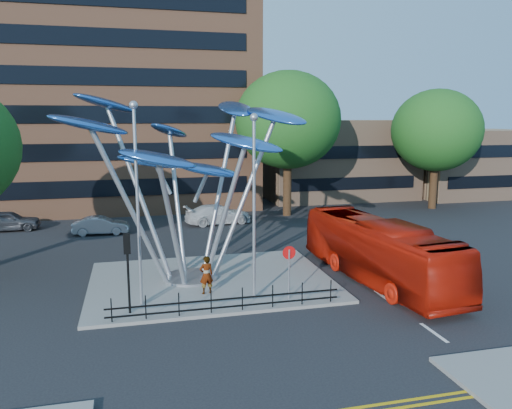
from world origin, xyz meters
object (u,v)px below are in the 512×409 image
object	(u,v)px
tree_far	(437,131)
street_lamp_right	(254,191)
leaf_sculpture	(186,146)
pedestrian	(206,275)
red_bus	(378,251)
tree_right	(288,120)
traffic_light_island	(127,256)
street_lamp_left	(137,187)
parked_car_mid	(101,225)
parked_car_right	(218,214)
no_entry_sign_island	(289,263)
parked_car_left	(8,221)

from	to	relation	value
tree_far	street_lamp_right	xyz separation A→B (m)	(-21.50, -19.00, -2.01)
leaf_sculpture	pedestrian	distance (m)	6.39
tree_far	red_bus	world-z (taller)	tree_far
tree_right	traffic_light_island	xyz separation A→B (m)	(-13.00, -19.50, -5.42)
street_lamp_left	street_lamp_right	world-z (taller)	street_lamp_left
tree_right	parked_car_mid	bearing A→B (deg)	-166.75
tree_right	red_bus	world-z (taller)	tree_right
traffic_light_island	red_bus	size ratio (longest dim) A/B	0.30
leaf_sculpture	street_lamp_left	bearing A→B (deg)	-127.40
tree_right	street_lamp_right	size ratio (longest dim) A/B	1.46
street_lamp_right	parked_car_right	size ratio (longest dim) A/B	1.59
no_entry_sign_island	pedestrian	size ratio (longest dim) A/B	1.36
street_lamp_right	parked_car_right	bearing A→B (deg)	85.94
tree_far	no_entry_sign_island	xyz separation A→B (m)	(-20.00, -19.48, -5.29)
tree_far	tree_right	bearing A→B (deg)	-180.00
tree_far	parked_car_mid	distance (m)	29.97
red_bus	parked_car_mid	world-z (taller)	red_bus
street_lamp_right	no_entry_sign_island	world-z (taller)	street_lamp_right
leaf_sculpture	pedestrian	size ratio (longest dim) A/B	7.04
parked_car_mid	no_entry_sign_island	bearing A→B (deg)	-147.51
parked_car_left	parked_car_mid	world-z (taller)	parked_car_left
street_lamp_left	street_lamp_right	bearing A→B (deg)	-5.71
parked_car_right	red_bus	bearing A→B (deg)	-167.53
tree_right	tree_far	distance (m)	14.03
leaf_sculpture	parked_car_right	xyz separation A→B (m)	(3.78, 13.32, -6.11)
leaf_sculpture	traffic_light_island	size ratio (longest dim) A/B	3.71
street_lamp_right	parked_car_left	distance (m)	23.59
street_lamp_right	parked_car_right	distance (m)	17.59
tree_far	leaf_sculpture	distance (m)	28.53
red_bus	pedestrian	world-z (taller)	red_bus
traffic_light_island	pedestrian	world-z (taller)	traffic_light_island
tree_right	street_lamp_right	bearing A→B (deg)	-111.54
tree_right	parked_car_right	bearing A→B (deg)	-162.40
leaf_sculpture	tree_right	bearing A→B (deg)	56.69
street_lamp_left	pedestrian	world-z (taller)	street_lamp_left
tree_right	parked_car_left	distance (m)	22.99
street_lamp_right	parked_car_mid	world-z (taller)	street_lamp_right
leaf_sculpture	street_lamp_left	world-z (taller)	leaf_sculpture
tree_far	pedestrian	distance (m)	30.18
tree_far	pedestrian	size ratio (longest dim) A/B	5.98
pedestrian	parked_car_mid	size ratio (longest dim) A/B	0.46
traffic_light_island	no_entry_sign_island	world-z (taller)	traffic_light_island
parked_car_mid	parked_car_right	world-z (taller)	parked_car_right
street_lamp_right	no_entry_sign_island	xyz separation A→B (m)	(1.50, -0.48, -3.28)
parked_car_left	traffic_light_island	bearing A→B (deg)	-158.30
tree_far	pedestrian	world-z (taller)	tree_far
red_bus	parked_car_right	distance (m)	16.74
tree_right	leaf_sculpture	bearing A→B (deg)	-123.31
tree_far	parked_car_left	size ratio (longest dim) A/B	2.45
tree_right	parked_car_right	size ratio (longest dim) A/B	2.32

